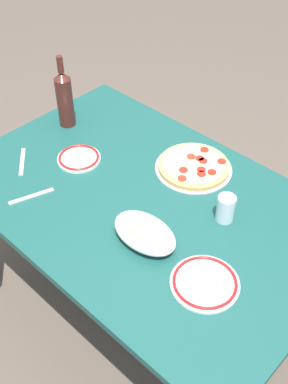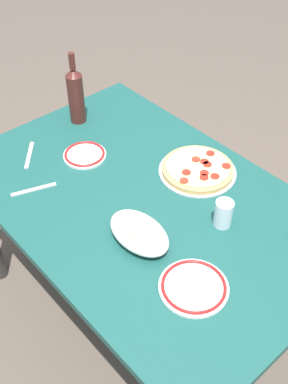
{
  "view_description": "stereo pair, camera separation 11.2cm",
  "coord_description": "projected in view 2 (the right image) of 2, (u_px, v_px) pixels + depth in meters",
  "views": [
    {
      "loc": [
        0.86,
        -0.91,
        1.93
      ],
      "look_at": [
        0.0,
        0.0,
        0.77
      ],
      "focal_mm": 44.12,
      "sensor_mm": 36.0,
      "label": 1
    },
    {
      "loc": [
        0.94,
        -0.83,
        1.93
      ],
      "look_at": [
        0.0,
        0.0,
        0.77
      ],
      "focal_mm": 44.12,
      "sensor_mm": 36.0,
      "label": 2
    }
  ],
  "objects": [
    {
      "name": "fork_left",
      "position": [
        34.0,
        190.0,
        1.75
      ],
      "size": [
        0.07,
        0.17,
        0.0
      ],
      "primitive_type": "cube",
      "rotation": [
        0.0,
        0.0,
        4.38
      ],
      "color": "#B7B7BC",
      "rests_on": "dining_table"
    },
    {
      "name": "pepperoni_pizza",
      "position": [
        198.0,
        169.0,
        1.82
      ],
      "size": [
        0.3,
        0.3,
        0.03
      ],
      "color": "#B7B7BC",
      "rests_on": "dining_table"
    },
    {
      "name": "fork_right",
      "position": [
        29.0,
        155.0,
        1.9
      ],
      "size": [
        0.14,
        0.12,
        0.0
      ],
      "primitive_type": "cube",
      "rotation": [
        0.0,
        0.0,
        5.6
      ],
      "color": "#B7B7BC",
      "rests_on": "dining_table"
    },
    {
      "name": "water_glass",
      "position": [
        223.0,
        214.0,
        1.59
      ],
      "size": [
        0.06,
        0.06,
        0.1
      ],
      "primitive_type": "cylinder",
      "color": "silver",
      "rests_on": "dining_table"
    },
    {
      "name": "wine_bottle",
      "position": [
        76.0,
        94.0,
        2.0
      ],
      "size": [
        0.07,
        0.07,
        0.32
      ],
      "color": "#471E19",
      "rests_on": "dining_table"
    },
    {
      "name": "baked_pasta_dish",
      "position": [
        139.0,
        231.0,
        1.55
      ],
      "size": [
        0.24,
        0.15,
        0.08
      ],
      "color": "white",
      "rests_on": "dining_table"
    },
    {
      "name": "side_plate_near",
      "position": [
        85.0,
        155.0,
        1.9
      ],
      "size": [
        0.17,
        0.17,
        0.02
      ],
      "color": "white",
      "rests_on": "dining_table"
    },
    {
      "name": "side_plate_far",
      "position": [
        194.0,
        287.0,
        1.42
      ],
      "size": [
        0.21,
        0.21,
        0.02
      ],
      "color": "white",
      "rests_on": "dining_table"
    },
    {
      "name": "dining_table",
      "position": [
        144.0,
        219.0,
        1.8
      ],
      "size": [
        1.4,
        0.92,
        0.74
      ],
      "color": "#194C47",
      "rests_on": "ground"
    },
    {
      "name": "ground_plane",
      "position": [
        144.0,
        311.0,
        2.22
      ],
      "size": [
        8.0,
        8.0,
        0.0
      ],
      "primitive_type": "plane",
      "color": "brown",
      "rests_on": "ground"
    }
  ]
}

